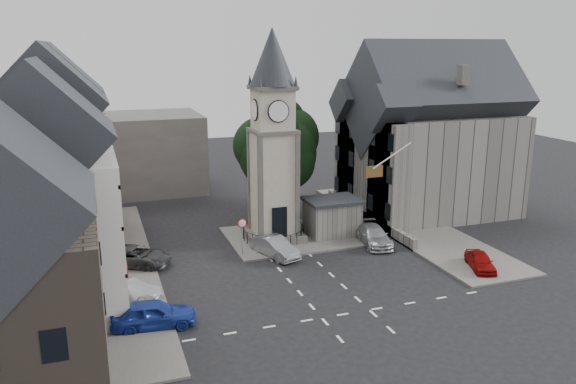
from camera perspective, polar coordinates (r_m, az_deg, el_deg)
name	(u,v)px	position (r m, az deg, el deg)	size (l,w,h in m)	color
ground	(311,278)	(37.61, 2.31, -8.71)	(120.00, 120.00, 0.00)	black
pavement_west	(110,268)	(40.85, -17.65, -7.37)	(6.00, 30.00, 0.14)	#595651
pavement_east	(406,224)	(49.42, 11.90, -3.16)	(6.00, 26.00, 0.14)	#595651
central_island	(291,237)	(45.06, 0.34, -4.57)	(10.00, 8.00, 0.16)	#595651
road_markings	(346,314)	(33.05, 5.90, -12.22)	(20.00, 8.00, 0.01)	silver
clock_tower	(273,138)	(42.61, -1.55, 5.47)	(4.86, 4.86, 16.25)	#4C4944
stone_shelter	(332,217)	(45.33, 4.49, -2.54)	(4.30, 3.30, 3.08)	#615F5A
town_tree	(277,142)	(48.11, -1.10, 5.14)	(7.20, 7.20, 10.80)	black
warning_sign_post	(242,229)	(40.80, -4.68, -3.80)	(0.70, 0.19, 2.85)	black
terrace_pink	(59,152)	(48.86, -22.20, 3.74)	(8.10, 7.60, 12.80)	#DA9896
terrace_cream	(54,173)	(41.01, -22.64, 1.80)	(8.10, 7.60, 12.80)	beige
terrace_tudor	(48,210)	(33.34, -23.20, -1.72)	(8.10, 7.60, 12.00)	silver
backdrop_west	(103,155)	(61.06, -18.26, 3.60)	(20.00, 10.00, 8.00)	#4C4944
east_building	(427,145)	(52.32, 13.95, 4.70)	(14.40, 11.40, 12.60)	#615F5A
east_boundary_wall	(366,216)	(49.64, 7.96, -2.44)	(0.40, 16.00, 0.90)	#615F5A
flagpole	(392,156)	(42.40, 10.52, 3.65)	(3.68, 0.10, 2.74)	white
car_west_blue	(154,314)	(32.01, -13.50, -11.97)	(1.83, 4.54, 1.55)	#1B3399
car_west_silver	(130,291)	(35.57, -15.74, -9.61)	(1.30, 3.74, 1.23)	#A3A5AB
car_west_grey	(134,256)	(40.66, -15.39, -6.32)	(2.39, 5.17, 1.44)	#333436
car_island_silver	(275,247)	(40.96, -1.32, -5.61)	(1.53, 4.39, 1.45)	gray
car_island_east	(373,235)	(43.96, 8.68, -4.39)	(1.96, 4.82, 1.40)	#A5A9AD
car_east_red	(480,261)	(40.86, 18.95, -6.66)	(1.44, 3.58, 1.22)	#8A0807
pedestrian	(380,212)	(49.45, 9.30, -2.02)	(0.65, 0.43, 1.78)	beige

